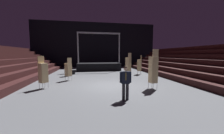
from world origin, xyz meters
The scene contains 12 objects.
ground_plane centered at (0.00, 0.00, -0.05)m, with size 22.00×30.00×0.10m, color #515459.
arena_end_wall centered at (0.00, 15.00, 4.00)m, with size 22.00×0.30×8.00m, color black.
bleacher_bank_right centered at (8.38, 1.00, 1.58)m, with size 5.25×24.00×3.15m.
stage_riser centered at (0.00, 9.42, 0.61)m, with size 5.97×2.81×5.14m.
man_with_tie centered at (0.37, -3.15, 0.95)m, with size 0.57×0.29×1.68m.
chair_stack_front_left centered at (-3.49, 4.83, 0.90)m, with size 0.62×0.62×1.79m.
chair_stack_front_right centered at (2.65, 3.79, 1.19)m, with size 0.60×0.60×2.39m.
chair_stack_mid_left centered at (-4.31, -0.12, 1.07)m, with size 0.62×0.62×2.14m.
chair_stack_mid_right centered at (2.72, -1.42, 1.28)m, with size 0.50×0.50×2.56m.
chair_stack_mid_centre centered at (4.20, 4.66, 1.07)m, with size 0.55×0.55×2.14m.
chair_stack_rear_left centered at (-3.11, 2.37, 0.98)m, with size 0.62×0.62×1.96m.
equipment_road_case centered at (-3.39, 6.19, 0.23)m, with size 0.90×0.60×0.45m, color black.
Camera 1 is at (-1.36, -9.18, 2.22)m, focal length 20.95 mm.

